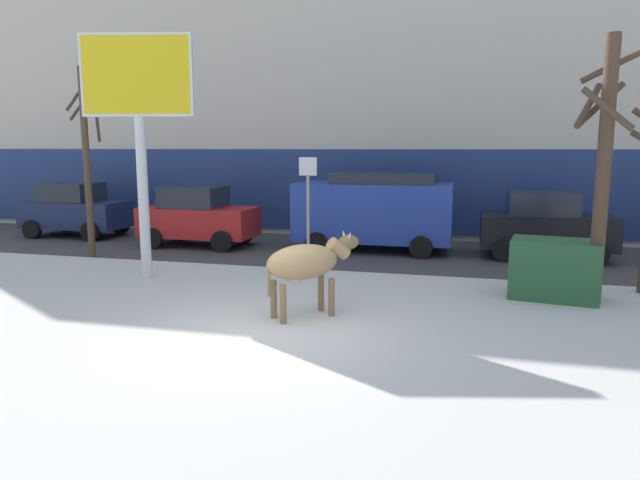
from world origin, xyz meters
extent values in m
plane|color=silver|center=(0.00, 0.00, 0.00)|extent=(120.00, 120.00, 0.00)
cube|color=#423F3F|center=(0.00, 7.99, 0.00)|extent=(60.00, 5.60, 0.01)
cube|color=beige|center=(0.00, 13.86, 6.50)|extent=(44.00, 6.00, 13.00)
cube|color=navy|center=(0.00, 10.81, 1.60)|extent=(43.12, 0.10, 2.80)
ellipsoid|color=tan|center=(0.38, 1.15, 1.02)|extent=(1.43, 1.40, 0.64)
cylinder|color=olive|center=(0.60, 1.63, 0.35)|extent=(0.12, 0.12, 0.70)
cylinder|color=olive|center=(0.87, 1.34, 0.35)|extent=(0.12, 0.12, 0.70)
cylinder|color=olive|center=(-0.11, 0.95, 0.35)|extent=(0.12, 0.12, 0.70)
cylinder|color=olive|center=(0.16, 0.67, 0.35)|extent=(0.12, 0.12, 0.70)
cylinder|color=tan|center=(0.92, 1.67, 1.20)|extent=(0.52, 0.52, 0.44)
ellipsoid|color=olive|center=(1.08, 1.82, 1.30)|extent=(0.48, 0.48, 0.28)
cone|color=beige|center=(0.97, 1.87, 1.46)|extent=(0.12, 0.12, 0.15)
cone|color=beige|center=(1.13, 1.71, 1.46)|extent=(0.12, 0.12, 0.15)
cylinder|color=olive|center=(-0.10, 0.69, 0.77)|extent=(0.06, 0.06, 0.60)
ellipsoid|color=beige|center=(0.25, 1.02, 0.72)|extent=(0.37, 0.37, 0.20)
cylinder|color=silver|center=(-4.07, 3.27, 1.90)|extent=(0.24, 0.24, 3.80)
cube|color=silver|center=(-4.07, 3.27, 4.65)|extent=(2.50, 0.78, 1.82)
cube|color=yellow|center=(-4.07, 3.24, 4.65)|extent=(2.37, 0.71, 1.70)
cube|color=#19234C|center=(-9.92, 8.49, 0.77)|extent=(3.51, 1.72, 0.90)
cube|color=#1E232D|center=(-10.07, 8.49, 1.54)|extent=(1.81, 1.50, 0.64)
cylinder|color=black|center=(-8.78, 9.35, 0.32)|extent=(0.64, 0.22, 0.64)
cylinder|color=black|center=(-8.78, 7.65, 0.32)|extent=(0.64, 0.22, 0.64)
cylinder|color=black|center=(-11.06, 9.34, 0.32)|extent=(0.64, 0.22, 0.64)
cylinder|color=black|center=(-11.05, 7.64, 0.32)|extent=(0.64, 0.22, 0.64)
cube|color=red|center=(-4.89, 7.71, 0.77)|extent=(3.51, 1.72, 0.90)
cube|color=#1E232D|center=(-5.04, 7.71, 1.54)|extent=(1.81, 1.50, 0.64)
cylinder|color=black|center=(-3.76, 8.57, 0.32)|extent=(0.64, 0.22, 0.64)
cylinder|color=black|center=(-3.75, 6.87, 0.32)|extent=(0.64, 0.22, 0.64)
cylinder|color=black|center=(-6.03, 8.56, 0.32)|extent=(0.64, 0.22, 0.64)
cylinder|color=black|center=(-6.02, 6.86, 0.32)|extent=(0.64, 0.22, 0.64)
cube|color=#233D9E|center=(0.52, 8.26, 1.17)|extent=(4.61, 1.92, 1.70)
cube|color=#1E232D|center=(0.82, 8.26, 2.17)|extent=(3.01, 1.69, 0.30)
cylinder|color=black|center=(2.01, 9.22, 0.32)|extent=(0.64, 0.22, 0.64)
cylinder|color=black|center=(2.02, 7.32, 0.32)|extent=(0.64, 0.22, 0.64)
cylinder|color=black|center=(-0.98, 9.20, 0.32)|extent=(0.64, 0.22, 0.64)
cylinder|color=black|center=(-0.97, 7.30, 0.32)|extent=(0.64, 0.22, 0.64)
cube|color=black|center=(5.36, 8.25, 0.77)|extent=(3.51, 1.72, 0.90)
cube|color=#1E232D|center=(5.21, 8.25, 1.54)|extent=(1.81, 1.50, 0.64)
cylinder|color=black|center=(6.50, 9.11, 0.32)|extent=(0.64, 0.22, 0.64)
cylinder|color=black|center=(6.50, 7.41, 0.32)|extent=(0.64, 0.22, 0.64)
cylinder|color=black|center=(4.22, 9.09, 0.32)|extent=(0.64, 0.22, 0.64)
cylinder|color=black|center=(4.23, 7.39, 0.32)|extent=(0.64, 0.22, 0.64)
cylinder|color=#4C3828|center=(-7.02, 5.30, 2.61)|extent=(0.19, 0.19, 5.23)
cylinder|color=#4C3828|center=(-6.73, 5.47, 3.71)|extent=(0.46, 0.69, 1.00)
cylinder|color=#4C3828|center=(-7.29, 5.49, 4.53)|extent=(0.50, 0.64, 0.99)
cylinder|color=#4C3828|center=(-7.22, 5.64, 4.36)|extent=(0.80, 0.50, 1.15)
cylinder|color=#4C3828|center=(5.69, 3.41, 2.57)|extent=(0.27, 0.27, 5.13)
cylinder|color=#4C3828|center=(5.62, 3.82, 3.86)|extent=(0.92, 0.28, 0.90)
cylinder|color=#4C3828|center=(5.88, 3.98, 4.64)|extent=(1.23, 0.52, 0.68)
cylinder|color=#4C3828|center=(5.59, 2.99, 3.74)|extent=(0.95, 0.33, 0.84)
cylinder|color=#4C3828|center=(5.38, 3.64, 3.85)|extent=(0.61, 0.76, 0.89)
cube|color=#285633|center=(4.98, 3.73, 0.60)|extent=(1.85, 1.35, 1.20)
cylinder|color=gray|center=(-0.58, 4.96, 1.20)|extent=(0.08, 0.08, 2.40)
cube|color=silver|center=(-0.58, 4.96, 2.60)|extent=(0.44, 0.04, 0.44)
camera|label=1|loc=(3.19, -8.54, 3.04)|focal=32.17mm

